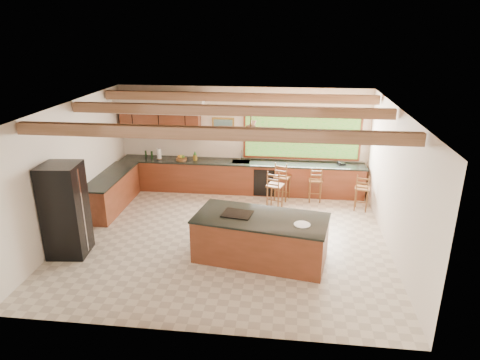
# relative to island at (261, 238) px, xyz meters

# --- Properties ---
(ground) EXTENTS (7.20, 7.20, 0.00)m
(ground) POSITION_rel_island_xyz_m (-0.84, 0.81, -0.47)
(ground) COLOR beige
(ground) RESTS_ON ground
(room_shell) EXTENTS (7.27, 6.54, 3.02)m
(room_shell) POSITION_rel_island_xyz_m (-1.01, 1.46, 1.74)
(room_shell) COLOR white
(room_shell) RESTS_ON ground
(counter_run) EXTENTS (7.12, 3.10, 1.24)m
(counter_run) POSITION_rel_island_xyz_m (-1.66, 3.33, -0.01)
(counter_run) COLOR brown
(counter_run) RESTS_ON ground
(island) EXTENTS (2.87, 1.71, 0.96)m
(island) POSITION_rel_island_xyz_m (0.00, 0.00, 0.00)
(island) COLOR brown
(island) RESTS_ON ground
(refrigerator) EXTENTS (0.85, 0.83, 2.00)m
(refrigerator) POSITION_rel_island_xyz_m (-4.06, -0.26, 0.53)
(refrigerator) COLOR black
(refrigerator) RESTS_ON ground
(bar_stool_a) EXTENTS (0.49, 0.49, 1.09)m
(bar_stool_a) POSITION_rel_island_xyz_m (0.19, 2.55, 0.17)
(bar_stool_a) COLOR brown
(bar_stool_a) RESTS_ON ground
(bar_stool_b) EXTENTS (0.50, 0.50, 1.12)m
(bar_stool_b) POSITION_rel_island_xyz_m (0.37, 3.20, 0.19)
(bar_stool_b) COLOR brown
(bar_stool_b) RESTS_ON ground
(bar_stool_c) EXTENTS (0.37, 0.37, 1.01)m
(bar_stool_c) POSITION_rel_island_xyz_m (1.27, 3.21, 0.13)
(bar_stool_c) COLOR brown
(bar_stool_c) RESTS_ON ground
(bar_stool_d) EXTENTS (0.44, 0.44, 1.02)m
(bar_stool_d) POSITION_rel_island_xyz_m (2.46, 2.74, 0.13)
(bar_stool_d) COLOR brown
(bar_stool_d) RESTS_ON ground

